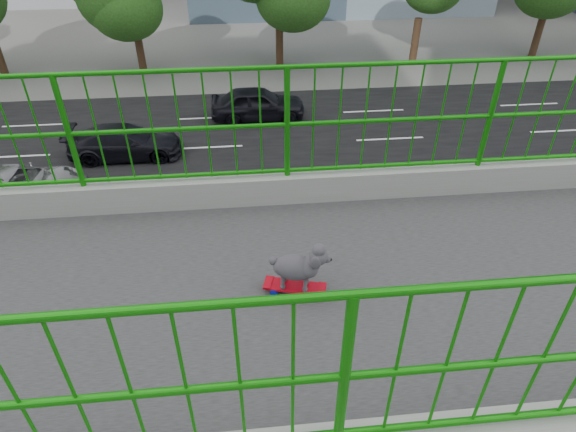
% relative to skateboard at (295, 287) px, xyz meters
% --- Properties ---
extents(road, '(18.00, 90.00, 0.02)m').
position_rel_skateboard_xyz_m(road, '(-12.96, -1.93, -7.04)').
color(road, black).
rests_on(road, ground).
extents(railing, '(3.00, 24.00, 1.42)m').
position_rel_skateboard_xyz_m(railing, '(0.04, -1.93, 0.16)').
color(railing, gray).
rests_on(railing, footbridge).
extents(skateboard, '(0.28, 0.53, 0.07)m').
position_rel_skateboard_xyz_m(skateboard, '(0.00, 0.00, 0.00)').
color(skateboard, red).
rests_on(skateboard, footbridge).
extents(poodle, '(0.28, 0.48, 0.41)m').
position_rel_skateboard_xyz_m(poodle, '(0.01, 0.03, 0.24)').
color(poodle, '#333136').
rests_on(poodle, skateboard).
extents(car_2, '(2.27, 4.92, 1.37)m').
position_rel_skateboard_xyz_m(car_2, '(-12.36, -8.42, -6.37)').
color(car_2, gray).
rests_on(car_2, ground).
extents(car_3, '(1.85, 4.55, 1.32)m').
position_rel_skateboard_xyz_m(car_3, '(-15.56, -5.18, -6.39)').
color(car_3, black).
rests_on(car_3, ground).
extents(car_4, '(1.76, 4.38, 1.49)m').
position_rel_skateboard_xyz_m(car_4, '(-18.76, 0.40, -6.30)').
color(car_4, black).
rests_on(car_4, ground).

